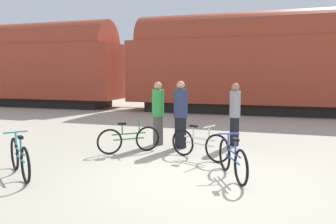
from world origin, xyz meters
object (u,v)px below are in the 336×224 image
object	(u,v)px
freight_train	(241,61)
bicycle_blue	(232,160)
bicycle_teal	(20,158)
person_in_navy	(181,115)
person_in_green	(158,113)
bicycle_green	(129,139)
person_in_grey	(235,114)
bicycle_silver	(199,144)

from	to	relation	value
freight_train	bicycle_blue	distance (m)	11.27
bicycle_teal	person_in_navy	size ratio (longest dim) A/B	0.76
freight_train	person_in_green	world-z (taller)	freight_train
bicycle_green	bicycle_teal	distance (m)	2.77
person_in_navy	bicycle_teal	bearing A→B (deg)	-2.45
bicycle_teal	person_in_grey	xyz separation A→B (m)	(3.81, 4.12, 0.54)
freight_train	bicycle_teal	world-z (taller)	freight_train
freight_train	bicycle_silver	size ratio (longest dim) A/B	24.15
bicycle_teal	person_in_green	size ratio (longest dim) A/B	0.77
freight_train	bicycle_silver	bearing A→B (deg)	-91.07
bicycle_silver	bicycle_teal	bearing A→B (deg)	-143.37
person_in_grey	bicycle_teal	bearing A→B (deg)	1.96
bicycle_green	bicycle_teal	world-z (taller)	bicycle_teal
bicycle_teal	bicycle_green	bearing A→B (deg)	62.41
bicycle_blue	bicycle_silver	world-z (taller)	bicycle_blue
bicycle_green	person_in_navy	xyz separation A→B (m)	(1.13, 0.94, 0.57)
person_in_navy	person_in_grey	size ratio (longest dim) A/B	1.04
freight_train	person_in_navy	world-z (taller)	freight_train
freight_train	bicycle_silver	distance (m)	10.09
bicycle_silver	person_in_grey	size ratio (longest dim) A/B	0.88
freight_train	bicycle_blue	bearing A→B (deg)	-86.28
person_in_green	person_in_grey	world-z (taller)	person_in_green
freight_train	person_in_navy	xyz separation A→B (m)	(-0.92, -8.76, -1.77)
bicycle_blue	bicycle_teal	world-z (taller)	bicycle_teal
bicycle_green	person_in_grey	distance (m)	3.07
bicycle_silver	person_in_navy	xyz separation A→B (m)	(-0.74, 1.05, 0.56)
person_in_grey	bicycle_silver	bearing A→B (deg)	24.50
bicycle_green	person_in_navy	world-z (taller)	person_in_navy
bicycle_green	person_in_grey	size ratio (longest dim) A/B	0.74
bicycle_blue	bicycle_teal	xyz separation A→B (m)	(-4.05, -1.15, 0.01)
person_in_navy	person_in_grey	world-z (taller)	person_in_navy
bicycle_green	person_in_green	distance (m)	1.34
person_in_green	bicycle_green	bearing A→B (deg)	65.23
person_in_green	person_in_grey	bearing A→B (deg)	-171.40
person_in_green	bicycle_silver	bearing A→B (deg)	134.08
bicycle_silver	bicycle_blue	bearing A→B (deg)	-52.94
bicycle_green	person_in_grey	xyz separation A→B (m)	(2.52, 1.67, 0.56)
person_in_navy	person_in_green	bearing A→B (deg)	-73.16
bicycle_teal	person_in_grey	size ratio (longest dim) A/B	0.79
bicycle_green	person_in_grey	world-z (taller)	person_in_grey
bicycle_silver	person_in_grey	distance (m)	1.97
bicycle_silver	person_in_green	bearing A→B (deg)	139.34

